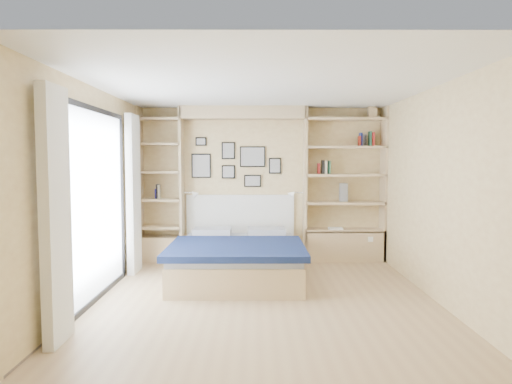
{
  "coord_description": "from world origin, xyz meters",
  "views": [
    {
      "loc": [
        -0.11,
        -5.32,
        1.64
      ],
      "look_at": [
        -0.1,
        0.9,
        1.21
      ],
      "focal_mm": 32.0,
      "sensor_mm": 36.0,
      "label": 1
    }
  ],
  "objects": [
    {
      "name": "ground",
      "position": [
        0.0,
        0.0,
        0.0
      ],
      "size": [
        4.5,
        4.5,
        0.0
      ],
      "primitive_type": "plane",
      "color": "tan",
      "rests_on": "ground"
    },
    {
      "name": "reading_lamps",
      "position": [
        -0.3,
        2.0,
        1.1
      ],
      "size": [
        1.92,
        0.12,
        0.15
      ],
      "color": "silver",
      "rests_on": "ground"
    },
    {
      "name": "photo_gallery",
      "position": [
        -0.45,
        2.22,
        1.6
      ],
      "size": [
        1.48,
        0.02,
        0.82
      ],
      "color": "black",
      "rests_on": "ground"
    },
    {
      "name": "shelf_decor",
      "position": [
        1.11,
        2.07,
        1.7
      ],
      "size": [
        3.6,
        0.23,
        2.03
      ],
      "color": "#A51E1E",
      "rests_on": "ground"
    },
    {
      "name": "room_shell",
      "position": [
        -0.39,
        1.52,
        1.08
      ],
      "size": [
        4.5,
        4.5,
        4.5
      ],
      "color": "beige",
      "rests_on": "ground"
    },
    {
      "name": "bed",
      "position": [
        -0.36,
        0.99,
        0.28
      ],
      "size": [
        1.78,
        2.36,
        1.07
      ],
      "color": "#D3B587",
      "rests_on": "ground"
    }
  ]
}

